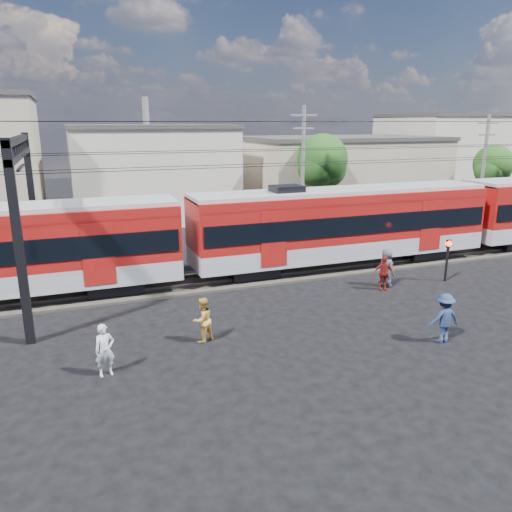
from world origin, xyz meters
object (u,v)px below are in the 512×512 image
object	(u,v)px
commuter_train	(346,222)
crossing_signal	(448,253)
pedestrian_c	(444,318)
pedestrian_a	(105,350)
car_silver	(488,219)

from	to	relation	value
commuter_train	crossing_signal	distance (m)	5.25
pedestrian_c	crossing_signal	size ratio (longest dim) A/B	0.86
pedestrian_a	pedestrian_c	xyz separation A→B (m)	(11.23, -1.70, 0.07)
pedestrian_a	car_silver	world-z (taller)	pedestrian_a
pedestrian_a	pedestrian_c	bearing A→B (deg)	-21.25
commuter_train	pedestrian_c	world-z (taller)	commuter_train
crossing_signal	commuter_train	bearing A→B (deg)	129.97
crossing_signal	pedestrian_c	bearing A→B (deg)	-131.58
pedestrian_a	crossing_signal	distance (m)	16.64
pedestrian_a	car_silver	distance (m)	30.48
pedestrian_a	pedestrian_c	size ratio (longest dim) A/B	0.93
commuter_train	pedestrian_c	distance (m)	9.79
commuter_train	crossing_signal	size ratio (longest dim) A/B	24.43
commuter_train	pedestrian_a	distance (m)	15.14
car_silver	crossing_signal	world-z (taller)	crossing_signal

